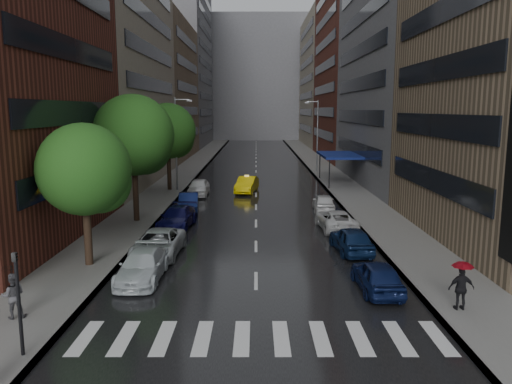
{
  "coord_description": "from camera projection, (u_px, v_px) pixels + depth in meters",
  "views": [
    {
      "loc": [
        0.0,
        -18.66,
        8.06
      ],
      "look_at": [
        0.0,
        11.67,
        3.0
      ],
      "focal_mm": 35.0,
      "sensor_mm": 36.0,
      "label": 1
    }
  ],
  "objects": [
    {
      "name": "ped_red_umbrella",
      "position": [
        462.0,
        281.0,
        19.73
      ],
      "size": [
        1.04,
        0.82,
        2.01
      ],
      "color": "black",
      "rests_on": "sidewalk_right"
    },
    {
      "name": "road",
      "position": [
        256.0,
        168.0,
        69.05
      ],
      "size": [
        14.0,
        140.0,
        0.01
      ],
      "primitive_type": "cube",
      "color": "black",
      "rests_on": "ground"
    },
    {
      "name": "crosswalk",
      "position": [
        262.0,
        338.0,
        17.76
      ],
      "size": [
        13.15,
        2.8,
        0.01
      ],
      "color": "silver",
      "rests_on": "ground"
    },
    {
      "name": "ground",
      "position": [
        256.0,
        315.0,
        19.73
      ],
      "size": [
        220.0,
        220.0,
        0.0
      ],
      "primitive_type": "plane",
      "color": "gray",
      "rests_on": "ground"
    },
    {
      "name": "buildings_left",
      "position": [
        157.0,
        56.0,
        75.09
      ],
      "size": [
        8.0,
        108.0,
        38.0
      ],
      "color": "maroon",
      "rests_on": "ground"
    },
    {
      "name": "parked_cars_right",
      "position": [
        343.0,
        229.0,
        30.95
      ],
      "size": [
        2.57,
        21.95,
        1.5
      ],
      "color": "#0F1A47",
      "rests_on": "ground"
    },
    {
      "name": "building_far",
      "position": [
        256.0,
        79.0,
        133.49
      ],
      "size": [
        40.0,
        14.0,
        32.0
      ],
      "primitive_type": "cube",
      "color": "slate",
      "rests_on": "ground"
    },
    {
      "name": "awning",
      "position": [
        339.0,
        155.0,
        53.74
      ],
      "size": [
        4.0,
        8.0,
        3.12
      ],
      "color": "navy",
      "rests_on": "sidewalk_right"
    },
    {
      "name": "street_lamp_left",
      "position": [
        177.0,
        142.0,
        48.52
      ],
      "size": [
        1.74,
        0.22,
        9.0
      ],
      "color": "gray",
      "rests_on": "sidewalk_left"
    },
    {
      "name": "buildings_right",
      "position": [
        358.0,
        61.0,
        73.19
      ],
      "size": [
        8.05,
        109.1,
        36.0
      ],
      "color": "#937A5B",
      "rests_on": "ground"
    },
    {
      "name": "street_lamp_right",
      "position": [
        317.0,
        134.0,
        63.31
      ],
      "size": [
        1.74,
        0.22,
        9.0
      ],
      "color": "gray",
      "rests_on": "sidewalk_right"
    },
    {
      "name": "ped_black_umbrella",
      "position": [
        12.0,
        287.0,
        18.94
      ],
      "size": [
        1.04,
        0.98,
        2.09
      ],
      "color": "#4C4B50",
      "rests_on": "sidewalk_left"
    },
    {
      "name": "taxi",
      "position": [
        247.0,
        185.0,
        48.51
      ],
      "size": [
        2.42,
        4.96,
        1.57
      ],
      "primitive_type": "imported",
      "rotation": [
        0.0,
        0.0,
        -0.17
      ],
      "color": "yellow",
      "rests_on": "ground"
    },
    {
      "name": "parked_cars_left",
      "position": [
        176.0,
        219.0,
        33.75
      ],
      "size": [
        2.57,
        28.19,
        1.58
      ],
      "color": "silver",
      "rests_on": "ground"
    },
    {
      "name": "tree_near",
      "position": [
        84.0,
        170.0,
        24.91
      ],
      "size": [
        4.65,
        4.65,
        7.4
      ],
      "color": "#382619",
      "rests_on": "ground"
    },
    {
      "name": "tree_mid",
      "position": [
        133.0,
        135.0,
        34.91
      ],
      "size": [
        5.71,
        5.71,
        9.11
      ],
      "color": "#382619",
      "rests_on": "ground"
    },
    {
      "name": "sidewalk_right",
      "position": [
        321.0,
        167.0,
        69.04
      ],
      "size": [
        4.0,
        140.0,
        0.15
      ],
      "primitive_type": "cube",
      "color": "gray",
      "rests_on": "ground"
    },
    {
      "name": "tree_far",
      "position": [
        168.0,
        131.0,
        48.63
      ],
      "size": [
        5.44,
        5.44,
        8.67
      ],
      "color": "#382619",
      "rests_on": "ground"
    },
    {
      "name": "traffic_light",
      "position": [
        18.0,
        294.0,
        15.91
      ],
      "size": [
        0.18,
        0.15,
        3.45
      ],
      "color": "black",
      "rests_on": "sidewalk_left"
    },
    {
      "name": "sidewalk_left",
      "position": [
        191.0,
        167.0,
        69.04
      ],
      "size": [
        4.0,
        140.0,
        0.15
      ],
      "primitive_type": "cube",
      "color": "gray",
      "rests_on": "ground"
    }
  ]
}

